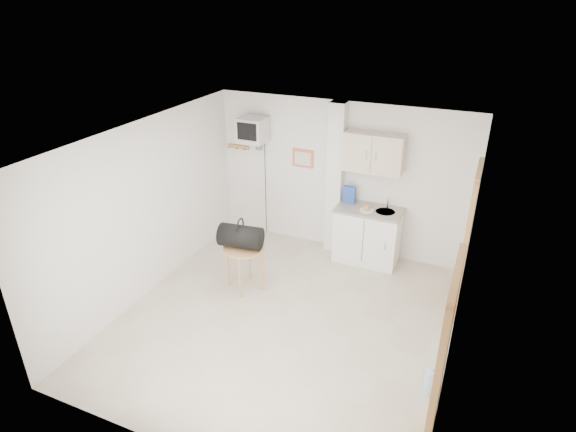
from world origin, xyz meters
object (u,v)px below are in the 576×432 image
at_px(round_table, 244,253).
at_px(duffel_bag, 241,236).
at_px(crt_television, 253,130).
at_px(water_bottle, 430,382).

distance_m(round_table, duffel_bag, 0.27).
relative_size(round_table, duffel_bag, 1.07).
distance_m(crt_television, round_table, 2.13).
xyz_separation_m(round_table, water_bottle, (2.83, -1.04, -0.42)).
xyz_separation_m(crt_television, duffel_bag, (0.56, -1.56, -1.08)).
relative_size(duffel_bag, water_bottle, 1.70).
height_order(crt_television, water_bottle, crt_television).
relative_size(crt_television, duffel_bag, 3.33).
bearing_deg(water_bottle, crt_television, 143.02).
bearing_deg(duffel_bag, crt_television, 102.99).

